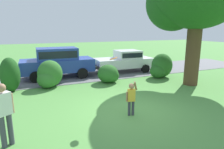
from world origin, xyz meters
The scene contains 11 objects.
ground_plane centered at (0.00, 0.00, 0.00)m, with size 80.00×80.00×0.00m, color #518E42.
driveway_strip centered at (0.00, 6.78, 0.01)m, with size 28.00×4.40×0.02m, color slate.
shrub_near_tree centered at (-4.38, 4.54, 0.86)m, with size 0.95×1.13×1.72m.
shrub_centre_left centered at (-2.51, 4.59, 0.65)m, with size 1.37×1.37×1.45m.
shrub_centre centered at (0.81, 4.17, 0.49)m, with size 1.26×1.24×1.06m.
shrub_centre_right centered at (4.39, 4.03, 0.69)m, with size 1.58×1.31×1.54m.
parked_sedan centered at (3.08, 6.59, 0.85)m, with size 4.49×2.27×1.56m.
parked_suv centered at (-1.74, 6.67, 1.08)m, with size 4.75×2.20×1.92m.
child_thrower centered at (-0.22, -0.39, 0.72)m, with size 0.47×0.23×1.29m.
frisbee centered at (-0.82, -0.14, 2.09)m, with size 0.30×0.28×0.17m.
adult_onlooker centered at (-4.21, -0.80, 0.98)m, with size 0.46×0.38×1.74m.
Camera 1 is at (-3.56, -6.37, 3.09)m, focal length 32.02 mm.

